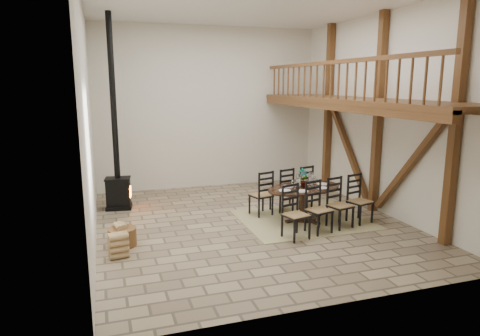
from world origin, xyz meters
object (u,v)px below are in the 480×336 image
object	(u,v)px
log_basket	(122,236)
dining_table	(306,204)
log_stack	(119,246)
wood_stove	(117,167)

from	to	relation	value
log_basket	dining_table	bearing A→B (deg)	3.76
log_stack	log_basket	bearing A→B (deg)	81.24
dining_table	log_basket	size ratio (longest dim) A/B	4.69
wood_stove	log_basket	bearing A→B (deg)	-83.09
dining_table	log_stack	bearing A→B (deg)	177.08
wood_stove	log_stack	bearing A→B (deg)	-84.53
dining_table	wood_stove	bearing A→B (deg)	135.23
dining_table	log_basket	bearing A→B (deg)	169.15
wood_stove	log_basket	distance (m)	2.90
dining_table	wood_stove	world-z (taller)	wood_stove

